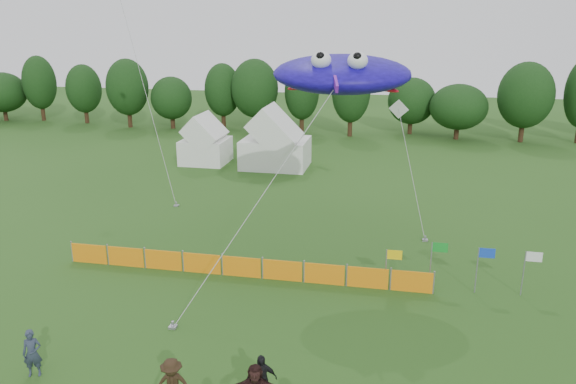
% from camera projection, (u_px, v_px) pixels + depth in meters
% --- Properties ---
extents(treeline, '(104.57, 8.78, 8.36)m').
position_uv_depth(treeline, '(376.00, 96.00, 59.00)').
color(treeline, '#382314').
rests_on(treeline, ground).
extents(tent_left, '(3.85, 3.85, 3.39)m').
position_uv_depth(tent_left, '(205.00, 143.00, 48.16)').
color(tent_left, white).
rests_on(tent_left, ground).
extents(tent_right, '(5.51, 4.41, 3.89)m').
position_uv_depth(tent_right, '(275.00, 144.00, 46.72)').
color(tent_right, white).
rests_on(tent_right, ground).
extents(barrier_fence, '(17.90, 0.06, 1.00)m').
position_uv_depth(barrier_fence, '(241.00, 267.00, 26.86)').
color(barrier_fence, orange).
rests_on(barrier_fence, ground).
extents(flag_row, '(6.73, 0.36, 2.21)m').
position_uv_depth(flag_row, '(459.00, 262.00, 25.20)').
color(flag_row, gray).
rests_on(flag_row, ground).
extents(spectator_a, '(0.74, 0.62, 1.74)m').
position_uv_depth(spectator_a, '(32.00, 353.00, 19.24)').
color(spectator_a, '#293345').
rests_on(spectator_a, ground).
extents(spectator_d, '(1.14, 0.87, 1.80)m').
position_uv_depth(spectator_d, '(261.00, 380.00, 17.73)').
color(spectator_d, black).
rests_on(spectator_d, ground).
extents(stingray_kite, '(9.45, 17.17, 10.57)m').
position_uv_depth(stingray_kite, '(344.00, 73.00, 26.90)').
color(stingray_kite, '#1F0DBF').
rests_on(stingray_kite, ground).
extents(small_kite_white, '(2.62, 3.87, 7.40)m').
position_uv_depth(small_kite_white, '(406.00, 144.00, 32.57)').
color(small_kite_white, white).
rests_on(small_kite_white, ground).
extents(small_kite_dark, '(6.80, 6.25, 15.18)m').
position_uv_depth(small_kite_dark, '(139.00, 69.00, 38.64)').
color(small_kite_dark, black).
rests_on(small_kite_dark, ground).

